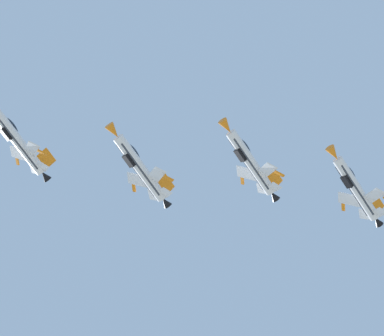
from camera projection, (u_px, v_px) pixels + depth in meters
name	position (u px, v px, depth m)	size (l,w,h in m)	color
fighter_jet_lead	(18.00, 140.00, 132.84)	(9.28, 14.92, 7.44)	white
fighter_jet_left_wing	(139.00, 167.00, 131.90)	(9.49, 14.92, 6.98)	white
fighter_jet_right_wing	(250.00, 161.00, 135.30)	(9.24, 14.92, 7.52)	white
fighter_jet_left_outer	(356.00, 187.00, 137.01)	(9.47, 14.92, 7.02)	white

